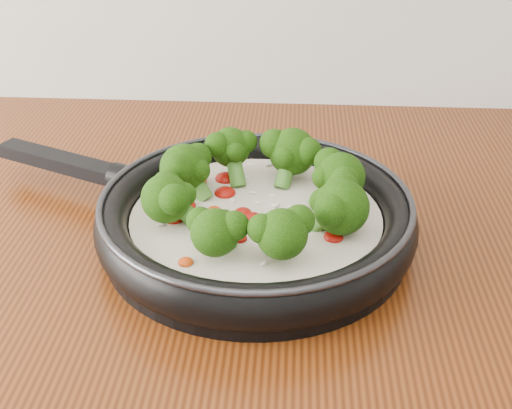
{
  "coord_description": "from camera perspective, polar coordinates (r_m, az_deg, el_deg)",
  "views": [
    {
      "loc": [
        -0.08,
        0.41,
        1.32
      ],
      "look_at": [
        -0.12,
        1.05,
        0.95
      ],
      "focal_mm": 46.33,
      "sensor_mm": 36.0,
      "label": 1
    }
  ],
  "objects": [
    {
      "name": "skillet",
      "position": [
        0.74,
        -0.14,
        -0.72
      ],
      "size": [
        0.59,
        0.47,
        0.1
      ],
      "color": "black",
      "rests_on": "counter"
    }
  ]
}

